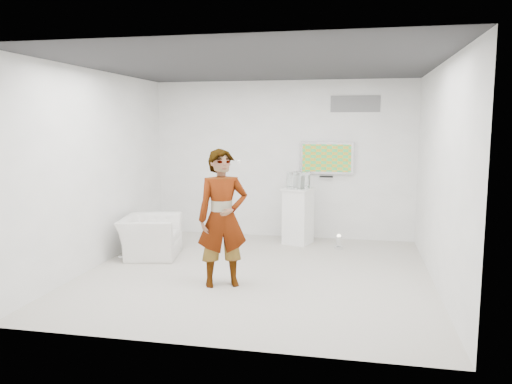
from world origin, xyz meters
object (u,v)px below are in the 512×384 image
at_px(pedestal, 298,216).
at_px(floor_uplight, 339,242).
at_px(tv, 327,158).
at_px(person, 223,218).
at_px(armchair, 150,237).

distance_m(pedestal, floor_uplight, 0.89).
bearing_deg(pedestal, tv, 45.56).
height_order(person, armchair, person).
xyz_separation_m(pedestal, floor_uplight, (0.76, -0.27, -0.39)).
bearing_deg(tv, pedestal, -134.44).
xyz_separation_m(armchair, floor_uplight, (3.05, 1.11, -0.21)).
bearing_deg(person, pedestal, 51.28).
xyz_separation_m(tv, person, (-1.19, -3.07, -0.62)).
bearing_deg(floor_uplight, pedestal, 160.54).
xyz_separation_m(tv, pedestal, (-0.47, -0.48, -1.04)).
relative_size(tv, pedestal, 0.98).
height_order(person, pedestal, person).
height_order(armchair, pedestal, pedestal).
bearing_deg(person, tv, 45.60).
distance_m(tv, armchair, 3.55).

